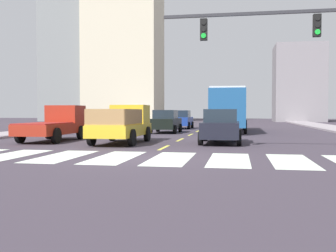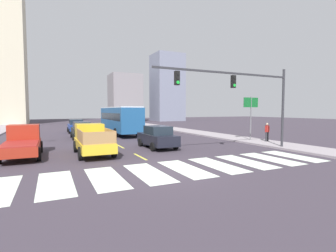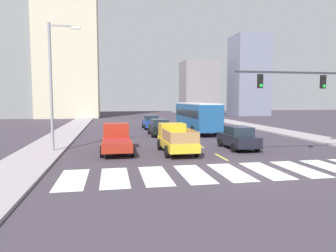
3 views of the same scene
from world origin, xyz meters
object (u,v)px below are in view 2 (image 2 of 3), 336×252
at_px(pickup_stakebed, 92,140).
at_px(city_bus, 120,118).
at_px(sedan_near_right, 157,137).
at_px(pickup_dark, 23,142).
at_px(sedan_near_left, 76,126).
at_px(traffic_signal_gantry, 247,91).
at_px(direction_sign_green, 251,109).
at_px(pedestrian_waiting, 267,131).
at_px(sedan_far, 82,130).

distance_m(pickup_stakebed, city_bus, 13.38).
bearing_deg(sedan_near_right, pickup_stakebed, -172.42).
height_order(pickup_dark, sedan_near_left, pickup_dark).
distance_m(city_bus, traffic_signal_gantry, 17.03).
relative_size(pickup_stakebed, traffic_signal_gantry, 0.48).
bearing_deg(direction_sign_green, pickup_stakebed, -178.19).
bearing_deg(pickup_stakebed, sedan_near_left, 89.14).
xyz_separation_m(pickup_stakebed, sedan_near_left, (0.50, 17.30, -0.08)).
xyz_separation_m(pickup_dark, city_bus, (9.19, 11.46, 1.03)).
bearing_deg(pickup_dark, traffic_signal_gantry, -17.45).
relative_size(pickup_stakebed, sedan_near_right, 1.18).
height_order(city_bus, pedestrian_waiting, city_bus).
distance_m(sedan_far, pedestrian_waiting, 18.17).
xyz_separation_m(city_bus, sedan_near_right, (-0.12, -11.88, -1.09)).
xyz_separation_m(pickup_dark, sedan_near_right, (9.07, -0.42, -0.06)).
height_order(sedan_near_right, pedestrian_waiting, pedestrian_waiting).
xyz_separation_m(sedan_near_left, sedan_near_right, (4.44, -16.83, 0.00)).
relative_size(pickup_stakebed, sedan_near_left, 1.18).
distance_m(sedan_near_left, traffic_signal_gantry, 23.37).
height_order(sedan_far, direction_sign_green, direction_sign_green).
distance_m(traffic_signal_gantry, pedestrian_waiting, 6.52).
relative_size(city_bus, sedan_far, 2.45).
xyz_separation_m(sedan_far, direction_sign_green, (13.99, -9.42, 2.17)).
xyz_separation_m(pickup_stakebed, city_bus, (5.06, 12.35, 1.02)).
bearing_deg(sedan_far, city_bus, 27.71).
relative_size(city_bus, direction_sign_green, 2.57).
bearing_deg(sedan_far, direction_sign_green, -34.18).
distance_m(pickup_stakebed, direction_sign_green, 14.55).
xyz_separation_m(sedan_near_left, direction_sign_green, (13.89, -16.85, 2.17)).
bearing_deg(pickup_stakebed, sedan_near_right, 6.20).
height_order(pickup_stakebed, city_bus, city_bus).
height_order(pickup_stakebed, sedan_near_left, pickup_stakebed).
relative_size(sedan_far, direction_sign_green, 1.05).
bearing_deg(pickup_stakebed, pickup_dark, 168.67).
bearing_deg(city_bus, traffic_signal_gantry, -73.57).
distance_m(sedan_near_left, sedan_far, 7.43).
distance_m(pickup_dark, traffic_signal_gantry, 15.21).
relative_size(pickup_stakebed, sedan_far, 1.18).
height_order(pickup_dark, sedan_far, pickup_dark).
bearing_deg(pedestrian_waiting, pickup_stakebed, 48.49).
bearing_deg(traffic_signal_gantry, pedestrian_waiting, 29.15).
relative_size(sedan_near_left, sedan_near_right, 1.00).
relative_size(sedan_near_right, pedestrian_waiting, 2.68).
bearing_deg(sedan_far, pedestrian_waiting, -37.06).
bearing_deg(pickup_dark, sedan_near_left, 75.22).
distance_m(sedan_far, direction_sign_green, 17.01).
xyz_separation_m(pickup_stakebed, direction_sign_green, (14.39, 0.45, 2.10)).
xyz_separation_m(sedan_near_left, traffic_signal_gantry, (9.46, -21.10, 3.41)).
distance_m(sedan_near_right, traffic_signal_gantry, 7.41).
height_order(city_bus, traffic_signal_gantry, traffic_signal_gantry).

